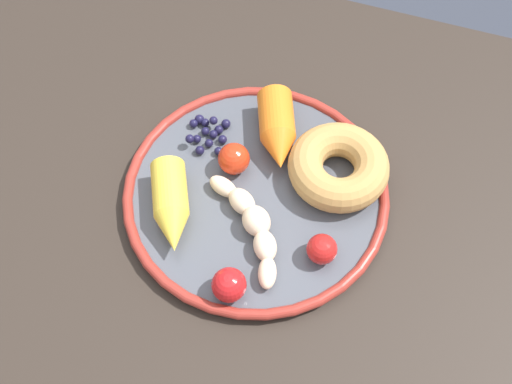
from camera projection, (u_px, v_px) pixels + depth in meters
The scene contains 10 objects.
dining_table at pixel (264, 273), 0.79m from camera, with size 1.20×0.78×0.77m.
plate at pixel (256, 193), 0.73m from camera, with size 0.30×0.30×0.02m.
banana at pixel (252, 224), 0.69m from camera, with size 0.11×0.12×0.03m.
carrot_orange at pixel (277, 130), 0.74m from camera, with size 0.08×0.11×0.04m.
carrot_yellow at pixel (171, 206), 0.70m from camera, with size 0.08×0.11×0.04m.
donut at pixel (338, 167), 0.72m from camera, with size 0.11×0.11×0.04m, color tan.
blueberry_pile at pixel (208, 133), 0.76m from camera, with size 0.05×0.06×0.02m.
tomato_near at pixel (229, 285), 0.65m from camera, with size 0.04×0.04×0.04m, color red.
tomato_mid at pixel (234, 159), 0.73m from camera, with size 0.04×0.04×0.04m, color red.
tomato_far at pixel (322, 249), 0.67m from camera, with size 0.03×0.03×0.03m, color red.
Camera 1 is at (0.09, -0.30, 1.41)m, focal length 44.97 mm.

